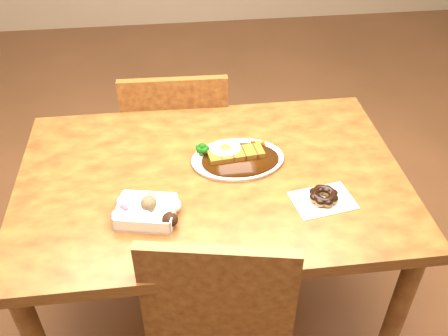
{
  "coord_description": "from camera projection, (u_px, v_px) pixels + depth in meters",
  "views": [
    {
      "loc": [
        -0.11,
        -1.19,
        1.74
      ],
      "look_at": [
        0.03,
        -0.04,
        0.81
      ],
      "focal_mm": 40.0,
      "sensor_mm": 36.0,
      "label": 1
    }
  ],
  "objects": [
    {
      "name": "ground",
      "position": [
        214.0,
        317.0,
        2.02
      ],
      "size": [
        6.0,
        6.0,
        0.0
      ],
      "primitive_type": "plane",
      "color": "brown",
      "rests_on": "ground"
    },
    {
      "name": "table",
      "position": [
        212.0,
        199.0,
        1.61
      ],
      "size": [
        1.2,
        0.8,
        0.75
      ],
      "color": "#4C1F0F",
      "rests_on": "ground"
    },
    {
      "name": "katsu_curry_plate",
      "position": [
        236.0,
        157.0,
        1.6
      ],
      "size": [
        0.3,
        0.22,
        0.06
      ],
      "rotation": [
        0.0,
        0.0,
        0.04
      ],
      "color": "white",
      "rests_on": "table"
    },
    {
      "name": "donut_box",
      "position": [
        146.0,
        211.0,
        1.39
      ],
      "size": [
        0.2,
        0.16,
        0.05
      ],
      "rotation": [
        0.0,
        0.0,
        -0.21
      ],
      "color": "white",
      "rests_on": "table"
    },
    {
      "name": "pon_de_ring",
      "position": [
        324.0,
        196.0,
        1.45
      ],
      "size": [
        0.19,
        0.15,
        0.03
      ],
      "rotation": [
        0.0,
        0.0,
        0.17
      ],
      "color": "silver",
      "rests_on": "table"
    },
    {
      "name": "chair_far",
      "position": [
        178.0,
        146.0,
        2.13
      ],
      "size": [
        0.43,
        0.43,
        0.87
      ],
      "rotation": [
        0.0,
        0.0,
        3.11
      ],
      "color": "#4C1F0F",
      "rests_on": "ground"
    }
  ]
}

